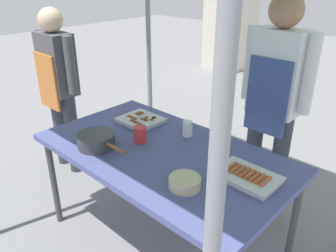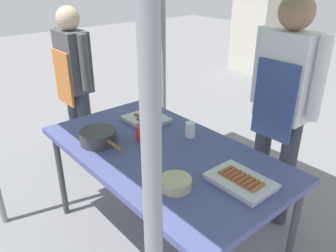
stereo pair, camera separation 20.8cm
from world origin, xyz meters
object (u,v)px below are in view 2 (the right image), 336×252
(tray_meat_skewers, at_px, (147,119))
(drink_cup_by_wok, at_px, (190,130))
(condiment_bowl, at_px, (176,183))
(neighbor_stall_left, at_px, (261,13))
(drink_cup_near_edge, at_px, (142,133))
(vendor_woman, at_px, (283,98))
(tray_grilled_sausages, at_px, (241,181))
(stall_table, at_px, (162,157))
(cooking_wok, at_px, (99,136))
(customer_nearby, at_px, (75,77))

(tray_meat_skewers, height_order, drink_cup_by_wok, drink_cup_by_wok)
(condiment_bowl, relative_size, drink_cup_by_wok, 1.60)
(condiment_bowl, xyz_separation_m, neighbor_stall_left, (-2.72, 4.47, 0.26))
(tray_meat_skewers, bearing_deg, drink_cup_near_edge, -42.51)
(condiment_bowl, xyz_separation_m, vendor_woman, (-0.06, 1.03, 0.20))
(tray_grilled_sausages, xyz_separation_m, tray_meat_skewers, (-0.96, 0.11, -0.00))
(condiment_bowl, bearing_deg, tray_grilled_sausages, 54.93)
(stall_table, bearing_deg, cooking_wok, -143.08)
(tray_meat_skewers, height_order, drink_cup_near_edge, drink_cup_near_edge)
(stall_table, height_order, tray_grilled_sausages, tray_grilled_sausages)
(neighbor_stall_left, bearing_deg, tray_grilled_sausages, -55.07)
(tray_meat_skewers, distance_m, neighbor_stall_left, 4.53)
(tray_grilled_sausages, bearing_deg, drink_cup_by_wok, 162.63)
(tray_grilled_sausages, distance_m, tray_meat_skewers, 0.97)
(drink_cup_near_edge, bearing_deg, cooking_wok, -121.95)
(stall_table, xyz_separation_m, tray_grilled_sausages, (0.55, 0.08, 0.07))
(cooking_wok, bearing_deg, drink_cup_near_edge, 58.05)
(drink_cup_by_wok, bearing_deg, stall_table, -86.03)
(condiment_bowl, bearing_deg, tray_meat_skewers, 153.01)
(tray_grilled_sausages, relative_size, cooking_wok, 0.85)
(tray_meat_skewers, distance_m, drink_cup_by_wok, 0.40)
(tray_meat_skewers, relative_size, cooking_wok, 0.73)
(stall_table, distance_m, tray_meat_skewers, 0.46)
(drink_cup_near_edge, bearing_deg, drink_cup_by_wok, 58.31)
(drink_cup_by_wok, distance_m, vendor_woman, 0.67)
(condiment_bowl, height_order, customer_nearby, customer_nearby)
(customer_nearby, bearing_deg, tray_grilled_sausages, -0.82)
(vendor_woman, height_order, neighbor_stall_left, neighbor_stall_left)
(customer_nearby, bearing_deg, tray_meat_skewers, 4.72)
(tray_meat_skewers, xyz_separation_m, drink_cup_near_edge, (0.22, -0.20, 0.04))
(tray_meat_skewers, relative_size, drink_cup_by_wok, 2.79)
(tray_grilled_sausages, relative_size, drink_cup_near_edge, 3.17)
(drink_cup_by_wok, bearing_deg, condiment_bowl, -50.93)
(stall_table, distance_m, vendor_woman, 0.92)
(stall_table, xyz_separation_m, cooking_wok, (-0.34, -0.25, 0.10))
(cooking_wok, bearing_deg, tray_grilled_sausages, 20.54)
(neighbor_stall_left, bearing_deg, drink_cup_by_wok, -59.60)
(drink_cup_by_wok, height_order, neighbor_stall_left, neighbor_stall_left)
(tray_meat_skewers, xyz_separation_m, customer_nearby, (-0.98, -0.08, 0.11))
(tray_grilled_sausages, height_order, customer_nearby, customer_nearby)
(drink_cup_near_edge, height_order, customer_nearby, customer_nearby)
(drink_cup_near_edge, height_order, neighbor_stall_left, neighbor_stall_left)
(tray_grilled_sausages, distance_m, drink_cup_near_edge, 0.75)
(drink_cup_near_edge, xyz_separation_m, drink_cup_by_wok, (0.17, 0.27, -0.00))
(condiment_bowl, xyz_separation_m, drink_cup_near_edge, (-0.54, 0.19, 0.02))
(tray_grilled_sausages, relative_size, drink_cup_by_wok, 3.21)
(cooking_wok, relative_size, vendor_woman, 0.24)
(stall_table, bearing_deg, condiment_bowl, -29.43)
(vendor_woman, bearing_deg, neighbor_stall_left, -52.25)
(condiment_bowl, distance_m, drink_cup_by_wok, 0.59)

